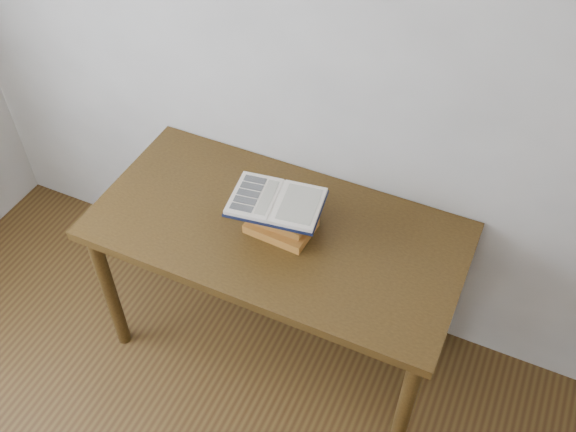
% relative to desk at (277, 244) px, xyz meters
% --- Properties ---
extents(desk, '(1.45, 0.73, 0.78)m').
position_rel_desk_xyz_m(desk, '(0.00, 0.00, 0.00)').
color(desk, '#4B3212').
rests_on(desk, ground).
extents(book_stack, '(0.25, 0.19, 0.15)m').
position_rel_desk_xyz_m(book_stack, '(0.02, 0.01, 0.17)').
color(book_stack, '#BB852A').
rests_on(book_stack, desk).
extents(open_book, '(0.37, 0.28, 0.03)m').
position_rel_desk_xyz_m(open_book, '(0.01, -0.02, 0.26)').
color(open_book, black).
rests_on(open_book, book_stack).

